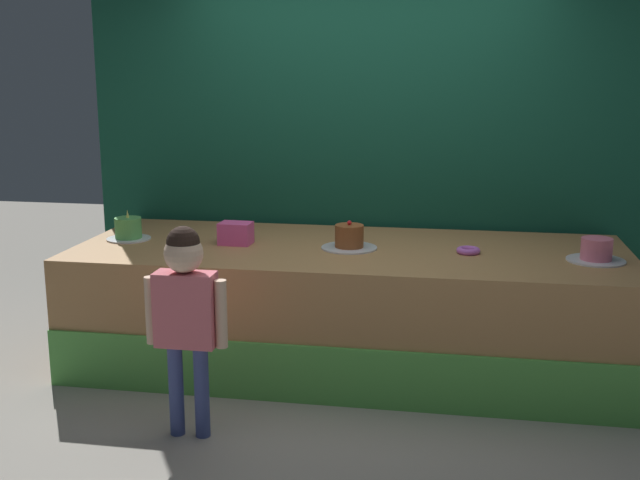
{
  "coord_description": "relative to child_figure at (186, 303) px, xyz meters",
  "views": [
    {
      "loc": [
        0.64,
        -4.1,
        1.88
      ],
      "look_at": [
        -0.15,
        0.4,
        0.87
      ],
      "focal_mm": 43.98,
      "sensor_mm": 36.0,
      "label": 1
    }
  ],
  "objects": [
    {
      "name": "ground_plane",
      "position": [
        0.68,
        0.5,
        -0.72
      ],
      "size": [
        12.0,
        12.0,
        0.0
      ],
      "primitive_type": "plane",
      "color": "gray"
    },
    {
      "name": "stage_platform",
      "position": [
        0.68,
        1.15,
        -0.33
      ],
      "size": [
        3.44,
        1.34,
        0.77
      ],
      "color": "#B27F4C",
      "rests_on": "ground_plane"
    },
    {
      "name": "curtain_backdrop",
      "position": [
        0.68,
        1.91,
        0.59
      ],
      "size": [
        3.97,
        0.08,
        2.61
      ],
      "primitive_type": "cube",
      "color": "#144C38",
      "rests_on": "ground_plane"
    },
    {
      "name": "child_figure",
      "position": [
        0.0,
        0.0,
        0.0
      ],
      "size": [
        0.43,
        0.2,
        1.11
      ],
      "color": "#3F4C8C",
      "rests_on": "ground_plane"
    },
    {
      "name": "pink_box",
      "position": [
        -0.05,
        1.12,
        0.12
      ],
      "size": [
        0.21,
        0.16,
        0.14
      ],
      "primitive_type": "cube",
      "rotation": [
        0.0,
        0.0,
        -0.05
      ],
      "color": "#F355A3",
      "rests_on": "stage_platform"
    },
    {
      "name": "donut",
      "position": [
        1.41,
        1.11,
        0.07
      ],
      "size": [
        0.14,
        0.14,
        0.04
      ],
      "primitive_type": "torus",
      "color": "#CC66D8",
      "rests_on": "stage_platform"
    },
    {
      "name": "cake_left",
      "position": [
        -0.79,
        1.12,
        0.12
      ],
      "size": [
        0.29,
        0.29,
        0.2
      ],
      "color": "silver",
      "rests_on": "stage_platform"
    },
    {
      "name": "cake_center",
      "position": [
        0.68,
        1.12,
        0.12
      ],
      "size": [
        0.35,
        0.35,
        0.18
      ],
      "color": "silver",
      "rests_on": "stage_platform"
    },
    {
      "name": "cake_right",
      "position": [
        2.14,
        1.04,
        0.11
      ],
      "size": [
        0.34,
        0.34,
        0.14
      ],
      "color": "silver",
      "rests_on": "stage_platform"
    }
  ]
}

